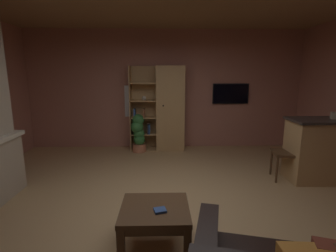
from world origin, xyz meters
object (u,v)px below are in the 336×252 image
Objects in this scene: coffee_table at (155,215)px; tissue_box at (335,116)px; kitchen_bar_counter at (334,150)px; dining_chair at (292,149)px; bookshelf_cabinet at (166,109)px; potted_floor_plant at (138,133)px; wall_mounted_tv at (231,94)px; table_book_0 at (160,210)px.

tissue_box is at bearing 29.38° from coffee_table.
kitchen_bar_counter is 0.70m from dining_chair.
bookshelf_cabinet is 0.84m from potted_floor_plant.
dining_chair is 2.24m from wall_mounted_tv.
table_book_0 is at bearing -92.05° from bookshelf_cabinet.
bookshelf_cabinet is at bearing 145.49° from tissue_box.
tissue_box reaches higher than dining_chair.
coffee_table is at bearing -115.04° from wall_mounted_tv.
bookshelf_cabinet is 3.36m from kitchen_bar_counter.
tissue_box is at bearing -2.19° from dining_chair.
potted_floor_plant reaches higher than table_book_0.
coffee_table is 2.79m from dining_chair.
tissue_box is at bearing -60.76° from wall_mounted_tv.
wall_mounted_tv is (-0.52, 2.04, 0.77)m from dining_chair.
kitchen_bar_counter is 1.67× the size of dining_chair.
table_book_0 is (-0.13, -3.56, -0.51)m from bookshelf_cabinet.
table_book_0 is at bearing -81.33° from potted_floor_plant.
tissue_box is (2.70, -1.86, 0.14)m from bookshelf_cabinet.
kitchen_bar_counter is 1.80× the size of wall_mounted_tv.
tissue_box reaches higher than table_book_0.
tissue_box is 0.14× the size of wall_mounted_tv.
wall_mounted_tv is at bearing 120.32° from kitchen_bar_counter.
wall_mounted_tv is at bearing 104.20° from dining_chair.
potted_floor_plant is (-3.40, 1.68, -0.08)m from kitchen_bar_counter.
coffee_table is 0.14m from table_book_0.
kitchen_bar_counter is 2.22× the size of coffee_table.
tissue_box is at bearing 31.03° from table_book_0.
tissue_box is 3.80m from potted_floor_plant.
bookshelf_cabinet is 2.81× the size of coffee_table.
wall_mounted_tv is (1.67, 3.77, 0.86)m from table_book_0.
potted_floor_plant is (-0.64, -0.18, -0.52)m from bookshelf_cabinet.
wall_mounted_tv is at bearing 64.96° from coffee_table.
dining_chair is at bearing 38.27° from table_book_0.
coffee_table is at bearing 124.18° from table_book_0.
kitchen_bar_counter is 1.76× the size of potted_floor_plant.
coffee_table is 3.33m from potted_floor_plant.
tissue_box is at bearing -26.60° from potted_floor_plant.
dining_chair reaches higher than table_book_0.
coffee_table is (-2.94, -1.61, -0.18)m from kitchen_bar_counter.
dining_chair is at bearing 36.32° from coffee_table.
bookshelf_cabinet is 1.27× the size of kitchen_bar_counter.
potted_floor_plant is (-2.70, 1.65, -0.09)m from dining_chair.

